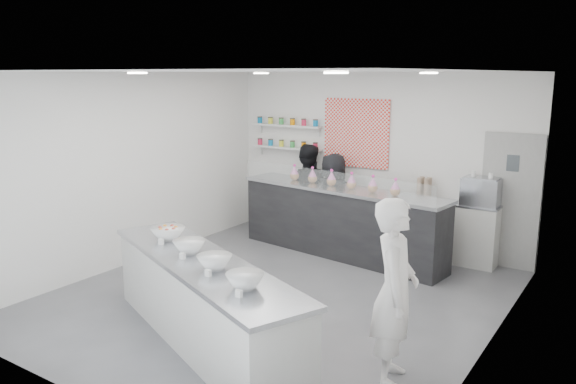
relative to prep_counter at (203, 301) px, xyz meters
The scene contains 26 objects.
floor 1.59m from the prep_counter, 91.64° to the left, with size 6.00×6.00×0.00m, color #515156.
ceiling 2.94m from the prep_counter, 91.64° to the left, with size 6.00×6.00×0.00m, color white.
back_wall 4.63m from the prep_counter, 90.55° to the left, with size 5.50×5.50×0.00m, color white.
left_wall 3.34m from the prep_counter, 151.47° to the left, with size 6.00×6.00×0.00m, color white.
right_wall 3.27m from the prep_counter, 29.29° to the left, with size 6.00×6.00×0.00m, color white.
back_door 5.06m from the prep_counter, 63.31° to the left, with size 0.88×0.04×2.10m, color gray.
pattern_panel 4.74m from the prep_counter, 95.00° to the left, with size 1.25×0.03×1.20m, color red.
jar_shelf_lower 4.90m from the prep_counter, 112.09° to the left, with size 1.45×0.22×0.04m, color silver.
jar_shelf_upper 5.01m from the prep_counter, 112.09° to the left, with size 1.45×0.22×0.04m, color silver.
preserve_jars 4.95m from the prep_counter, 112.18° to the left, with size 1.45×0.10×0.56m, color #D02246, non-canonical shape.
downlight_0 2.93m from the prep_counter, 160.24° to the left, with size 0.24×0.24×0.02m, color white.
downlight_1 2.89m from the prep_counter, 20.92° to the left, with size 0.24×0.24×0.02m, color white.
downlight_2 4.25m from the prep_counter, 114.84° to the left, with size 0.24×0.24×0.02m, color white.
downlight_3 4.22m from the prep_counter, 66.49° to the left, with size 0.24×0.24×0.02m, color white.
prep_counter is the anchor object (origin of this frame).
back_bar 3.59m from the prep_counter, 92.97° to the left, with size 3.72×0.68×1.15m, color black.
sneeze_guard 3.37m from the prep_counter, 94.00° to the left, with size 3.66×0.02×0.31m, color white.
espresso_ledge 4.55m from the prep_counter, 70.68° to the left, with size 1.32×0.42×0.98m, color beige.
espresso_machine 4.74m from the prep_counter, 66.58° to the left, with size 0.55×0.38×0.42m, color #93969E.
cup_stacks 4.45m from the prep_counter, 77.45° to the left, with size 0.24×0.24×0.34m, color #A27B67, non-canonical shape.
prep_bowls 0.55m from the prep_counter, 90.00° to the right, with size 2.32×0.47×0.15m, color white, non-canonical shape.
label_cards 0.72m from the prep_counter, 67.01° to the right, with size 2.01×0.04×0.07m, color white, non-canonical shape.
cookie_bags 3.68m from the prep_counter, 92.97° to the left, with size 2.16×0.16×0.28m, color #CC65B0, non-canonical shape.
woman_prep 2.18m from the prep_counter, 11.01° to the left, with size 0.67×0.44×1.84m, color white.
staff_left 4.29m from the prep_counter, 105.93° to the left, with size 0.85×0.66×1.74m, color black.
staff_right 4.09m from the prep_counter, 98.23° to the left, with size 0.80×0.52×1.63m, color black.
Camera 1 is at (4.08, -5.90, 2.97)m, focal length 35.00 mm.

